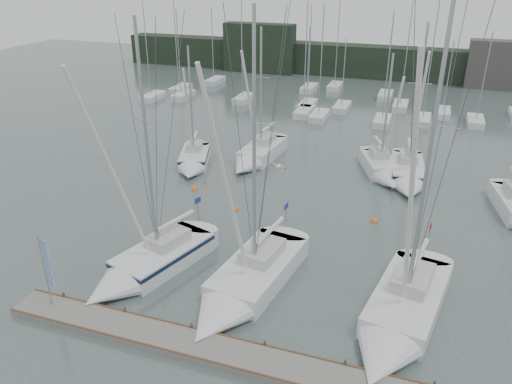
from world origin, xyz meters
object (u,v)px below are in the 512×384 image
at_px(buoy_b, 374,221).
at_px(buoy_c, 195,189).
at_px(sailboat_mid_b, 255,157).
at_px(dock_banner, 46,266).
at_px(sailboat_near_left, 142,268).
at_px(sailboat_mid_a, 193,162).
at_px(sailboat_mid_c, 383,171).
at_px(sailboat_near_center, 240,291).
at_px(sailboat_near_right, 397,323).
at_px(buoy_a, 236,209).
at_px(sailboat_mid_d, 408,176).

distance_m(buoy_b, buoy_c, 15.18).
bearing_deg(sailboat_mid_b, dock_banner, -92.45).
distance_m(sailboat_near_left, buoy_b, 17.35).
height_order(sailboat_mid_a, sailboat_mid_c, sailboat_mid_a).
relative_size(buoy_b, dock_banner, 0.13).
relative_size(sailboat_near_center, sailboat_mid_c, 1.49).
bearing_deg(buoy_b, dock_banner, -133.32).
bearing_deg(sailboat_near_right, sailboat_near_left, -170.27).
distance_m(sailboat_near_right, sailboat_mid_b, 25.13).
distance_m(sailboat_near_center, buoy_b, 13.59).
bearing_deg(sailboat_near_left, sailboat_mid_a, 122.53).
distance_m(sailboat_near_left, sailboat_mid_a, 17.60).
height_order(sailboat_near_center, buoy_c, sailboat_near_center).
distance_m(sailboat_mid_b, buoy_a, 9.96).
height_order(sailboat_near_right, sailboat_mid_c, sailboat_near_right).
relative_size(buoy_a, dock_banner, 0.11).
xyz_separation_m(sailboat_mid_d, buoy_a, (-12.31, -9.66, -0.64)).
relative_size(sailboat_mid_b, sailboat_mid_c, 1.15).
height_order(sailboat_mid_d, buoy_b, sailboat_mid_d).
xyz_separation_m(buoy_b, buoy_c, (-15.16, 0.78, 0.00)).
distance_m(sailboat_near_right, buoy_a, 16.75).
height_order(sailboat_mid_a, buoy_a, sailboat_mid_a).
bearing_deg(sailboat_near_left, sailboat_mid_b, 106.05).
distance_m(sailboat_near_right, sailboat_mid_c, 20.96).
distance_m(buoy_a, buoy_b, 10.59).
distance_m(sailboat_near_center, buoy_c, 15.70).
relative_size(sailboat_near_right, buoy_b, 33.30).
relative_size(sailboat_near_right, sailboat_mid_b, 1.39).
xyz_separation_m(sailboat_mid_a, buoy_c, (2.17, -4.29, -0.61)).
height_order(sailboat_mid_b, buoy_b, sailboat_mid_b).
xyz_separation_m(sailboat_near_right, buoy_a, (-13.02, 10.52, -0.64)).
xyz_separation_m(sailboat_mid_a, dock_banner, (1.85, -21.48, 2.38)).
xyz_separation_m(sailboat_near_right, sailboat_mid_b, (-14.83, 20.29, -0.02)).
bearing_deg(sailboat_mid_c, sailboat_mid_a, 170.64).
bearing_deg(sailboat_near_center, sailboat_near_left, -173.40).
distance_m(sailboat_mid_d, buoy_a, 15.66).
bearing_deg(sailboat_mid_a, sailboat_mid_b, 13.85).
xyz_separation_m(sailboat_near_center, sailboat_mid_b, (-6.10, 20.32, 0.03)).
relative_size(sailboat_near_left, sailboat_mid_b, 1.23).
distance_m(sailboat_near_left, buoy_c, 12.94).
height_order(sailboat_near_left, buoy_a, sailboat_near_left).
distance_m(buoy_a, buoy_c, 5.23).
relative_size(sailboat_mid_b, sailboat_mid_d, 0.94).
relative_size(sailboat_mid_a, sailboat_mid_c, 1.02).
bearing_deg(sailboat_mid_a, sailboat_near_center, -75.26).
bearing_deg(sailboat_near_center, dock_banner, -146.70).
bearing_deg(sailboat_near_center, sailboat_mid_b, 115.03).
bearing_deg(sailboat_mid_d, sailboat_near_center, -117.45).
height_order(sailboat_near_center, buoy_a, sailboat_near_center).
bearing_deg(sailboat_mid_b, buoy_b, -28.89).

